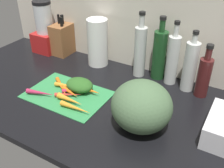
% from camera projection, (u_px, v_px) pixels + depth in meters
% --- Properties ---
extents(ground_plane, '(1.70, 0.80, 0.03)m').
position_uv_depth(ground_plane, '(94.00, 98.00, 1.26)').
color(ground_plane, black).
extents(wall_back, '(1.70, 0.03, 0.60)m').
position_uv_depth(wall_back, '(132.00, 14.00, 1.38)').
color(wall_back, beige).
rests_on(wall_back, ground_plane).
extents(cutting_board, '(0.39, 0.27, 0.01)m').
position_uv_depth(cutting_board, '(67.00, 94.00, 1.26)').
color(cutting_board, '#338C4C').
rests_on(cutting_board, ground_plane).
extents(carrot_0, '(0.14, 0.06, 0.02)m').
position_uv_depth(carrot_0, '(40.00, 93.00, 1.24)').
color(carrot_0, '#B2264C').
rests_on(carrot_0, cutting_board).
extents(carrot_1, '(0.12, 0.08, 0.02)m').
position_uv_depth(carrot_1, '(68.00, 95.00, 1.23)').
color(carrot_1, red).
rests_on(carrot_1, cutting_board).
extents(carrot_2, '(0.15, 0.12, 0.02)m').
position_uv_depth(carrot_2, '(62.00, 87.00, 1.29)').
color(carrot_2, orange).
rests_on(carrot_2, cutting_board).
extents(carrot_3, '(0.15, 0.05, 0.02)m').
position_uv_depth(carrot_3, '(68.00, 86.00, 1.29)').
color(carrot_3, orange).
rests_on(carrot_3, cutting_board).
extents(carrot_4, '(0.13, 0.04, 0.04)m').
position_uv_depth(carrot_4, '(89.00, 89.00, 1.26)').
color(carrot_4, orange).
rests_on(carrot_4, cutting_board).
extents(carrot_5, '(0.09, 0.09, 0.02)m').
position_uv_depth(carrot_5, '(73.00, 89.00, 1.27)').
color(carrot_5, '#B2264C').
rests_on(carrot_5, cutting_board).
extents(carrot_6, '(0.14, 0.03, 0.03)m').
position_uv_depth(carrot_6, '(70.00, 100.00, 1.19)').
color(carrot_6, orange).
rests_on(carrot_6, cutting_board).
extents(carrot_7, '(0.16, 0.03, 0.02)m').
position_uv_depth(carrot_7, '(75.00, 108.00, 1.14)').
color(carrot_7, orange).
rests_on(carrot_7, cutting_board).
extents(carrot_8, '(0.11, 0.05, 0.02)m').
position_uv_depth(carrot_8, '(71.00, 92.00, 1.25)').
color(carrot_8, orange).
rests_on(carrot_8, cutting_board).
extents(carrot_greens_pile, '(0.14, 0.11, 0.06)m').
position_uv_depth(carrot_greens_pile, '(79.00, 85.00, 1.27)').
color(carrot_greens_pile, '#2D6023').
rests_on(carrot_greens_pile, cutting_board).
extents(winter_squash, '(0.24, 0.24, 0.21)m').
position_uv_depth(winter_squash, '(142.00, 106.00, 1.01)').
color(winter_squash, '#4C6B47').
rests_on(winter_squash, ground_plane).
extents(knife_block, '(0.10, 0.13, 0.24)m').
position_uv_depth(knife_block, '(62.00, 39.00, 1.61)').
color(knife_block, brown).
rests_on(knife_block, ground_plane).
extents(blender_appliance, '(0.14, 0.14, 0.32)m').
position_uv_depth(blender_appliance, '(45.00, 30.00, 1.62)').
color(blender_appliance, red).
rests_on(blender_appliance, ground_plane).
extents(paper_towel_roll, '(0.12, 0.12, 0.27)m').
position_uv_depth(paper_towel_roll, '(98.00, 42.00, 1.47)').
color(paper_towel_roll, white).
rests_on(paper_towel_roll, ground_plane).
extents(bottle_0, '(0.06, 0.06, 0.35)m').
position_uv_depth(bottle_0, '(140.00, 50.00, 1.35)').
color(bottle_0, silver).
rests_on(bottle_0, ground_plane).
extents(bottle_1, '(0.07, 0.07, 0.33)m').
position_uv_depth(bottle_1, '(159.00, 54.00, 1.34)').
color(bottle_1, '#19421E').
rests_on(bottle_1, ground_plane).
extents(bottle_2, '(0.06, 0.06, 0.33)m').
position_uv_depth(bottle_2, '(172.00, 59.00, 1.29)').
color(bottle_2, silver).
rests_on(bottle_2, ground_plane).
extents(bottle_3, '(0.07, 0.07, 0.31)m').
position_uv_depth(bottle_3, '(190.00, 66.00, 1.24)').
color(bottle_3, silver).
rests_on(bottle_3, ground_plane).
extents(bottle_4, '(0.06, 0.06, 0.26)m').
position_uv_depth(bottle_4, '(204.00, 76.00, 1.21)').
color(bottle_4, '#471919').
rests_on(bottle_4, ground_plane).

